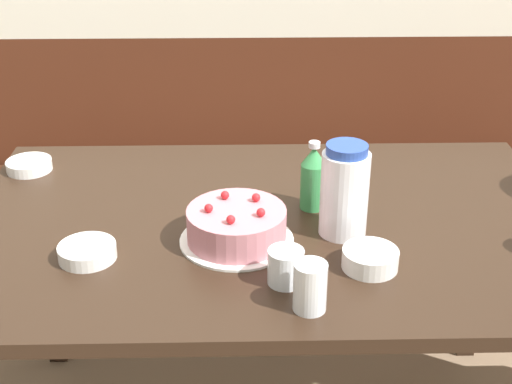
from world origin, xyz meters
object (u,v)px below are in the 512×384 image
at_px(birthday_cake, 237,226).
at_px(glass_water_tall, 286,267).
at_px(water_pitcher, 344,191).
at_px(soju_bottle, 313,177).
at_px(bowl_side_dish, 370,259).
at_px(glass_shot_small, 310,287).
at_px(bowl_soup_white, 29,165).
at_px(bench_seat, 260,237).
at_px(bowl_rice_small, 87,252).

relative_size(birthday_cake, glass_water_tall, 3.42).
bearing_deg(water_pitcher, soju_bottle, 114.86).
xyz_separation_m(bowl_side_dish, glass_shot_small, (-0.15, -0.15, 0.03)).
bearing_deg(bowl_soup_white, birthday_cake, -34.84).
xyz_separation_m(birthday_cake, bowl_soup_white, (-0.58, 0.41, -0.03)).
height_order(bench_seat, glass_water_tall, glass_water_tall).
bearing_deg(water_pitcher, bench_seat, 100.70).
height_order(birthday_cake, bowl_side_dish, birthday_cake).
distance_m(birthday_cake, water_pitcher, 0.26).
relative_size(bowl_rice_small, glass_shot_small, 1.24).
bearing_deg(soju_bottle, glass_water_tall, -104.61).
relative_size(soju_bottle, bowl_soup_white, 1.42).
distance_m(glass_water_tall, glass_shot_small, 0.10).
height_order(water_pitcher, bowl_soup_white, water_pitcher).
relative_size(water_pitcher, glass_shot_small, 2.16).
distance_m(bowl_soup_white, glass_water_tall, 0.90).
bearing_deg(birthday_cake, glass_water_tall, -59.00).
xyz_separation_m(bench_seat, water_pitcher, (0.17, -0.90, 0.65)).
xyz_separation_m(soju_bottle, bowl_side_dish, (0.10, -0.28, -0.06)).
distance_m(bench_seat, bowl_soup_white, 1.01).
bearing_deg(soju_bottle, bench_seat, 98.16).
distance_m(bench_seat, soju_bottle, 0.99).
height_order(water_pitcher, bowl_rice_small, water_pitcher).
bearing_deg(glass_shot_small, glass_water_tall, 113.93).
distance_m(birthday_cake, bowl_rice_small, 0.34).
relative_size(birthday_cake, soju_bottle, 1.48).
distance_m(water_pitcher, bowl_soup_white, 0.92).
bearing_deg(bowl_soup_white, bowl_side_dish, -30.95).
xyz_separation_m(soju_bottle, bowl_rice_small, (-0.52, -0.23, -0.07)).
relative_size(bench_seat, bowl_soup_white, 16.95).
relative_size(bowl_soup_white, glass_water_tall, 1.62).
height_order(soju_bottle, bowl_soup_white, soju_bottle).
xyz_separation_m(bench_seat, bowl_side_dish, (0.21, -1.05, 0.56)).
height_order(birthday_cake, soju_bottle, soju_bottle).
relative_size(water_pitcher, soju_bottle, 1.26).
relative_size(bowl_side_dish, glass_shot_small, 1.18).
bearing_deg(bench_seat, glass_shot_small, -86.93).
bearing_deg(birthday_cake, soju_bottle, 40.92).
distance_m(soju_bottle, bowl_soup_white, 0.81).
xyz_separation_m(birthday_cake, soju_bottle, (0.19, 0.17, 0.04)).
bearing_deg(bowl_side_dish, water_pitcher, 104.48).
bearing_deg(bowl_rice_small, glass_water_tall, -13.65).
relative_size(birthday_cake, bowl_rice_small, 2.06).
height_order(bowl_side_dish, glass_shot_small, glass_shot_small).
xyz_separation_m(soju_bottle, glass_shot_small, (-0.05, -0.43, -0.03)).
bearing_deg(bowl_side_dish, bowl_soup_white, 149.05).
bearing_deg(glass_shot_small, birthday_cake, 118.59).
bearing_deg(bowl_side_dish, glass_water_tall, -164.03).
relative_size(bench_seat, birthday_cake, 8.03).
xyz_separation_m(water_pitcher, bowl_side_dish, (0.04, -0.16, -0.09)).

